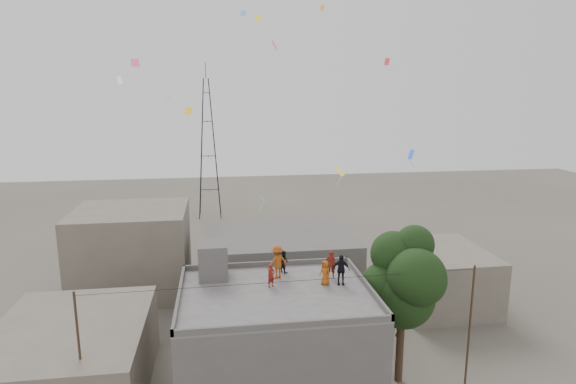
% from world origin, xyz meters
% --- Properties ---
extents(main_building, '(10.00, 8.00, 6.10)m').
position_xyz_m(main_building, '(0.00, 0.00, 3.05)').
color(main_building, '#53504D').
rests_on(main_building, ground).
extents(parapet, '(10.00, 8.00, 0.30)m').
position_xyz_m(parapet, '(0.00, 0.00, 6.25)').
color(parapet, '#53504D').
rests_on(parapet, main_building).
extents(stair_head_box, '(1.60, 1.80, 2.00)m').
position_xyz_m(stair_head_box, '(-3.20, 2.60, 7.10)').
color(stair_head_box, '#53504D').
rests_on(stair_head_box, main_building).
extents(neighbor_west, '(8.00, 10.00, 4.00)m').
position_xyz_m(neighbor_west, '(-11.00, 2.00, 2.00)').
color(neighbor_west, '#655C4F').
rests_on(neighbor_west, ground).
extents(neighbor_north, '(12.00, 9.00, 5.00)m').
position_xyz_m(neighbor_north, '(2.00, 14.00, 2.50)').
color(neighbor_north, '#53504D').
rests_on(neighbor_north, ground).
extents(neighbor_northwest, '(9.00, 8.00, 7.00)m').
position_xyz_m(neighbor_northwest, '(-10.00, 16.00, 3.50)').
color(neighbor_northwest, '#655C4F').
rests_on(neighbor_northwest, ground).
extents(neighbor_east, '(7.00, 8.00, 4.40)m').
position_xyz_m(neighbor_east, '(14.00, 10.00, 2.20)').
color(neighbor_east, '#655C4F').
rests_on(neighbor_east, ground).
extents(tree, '(4.90, 4.60, 9.10)m').
position_xyz_m(tree, '(7.37, 0.60, 6.10)').
color(tree, black).
rests_on(tree, ground).
extents(utility_line, '(20.12, 0.62, 7.40)m').
position_xyz_m(utility_line, '(0.50, -1.25, 3.83)').
color(utility_line, black).
rests_on(utility_line, ground).
extents(transmission_tower, '(2.97, 2.97, 20.01)m').
position_xyz_m(transmission_tower, '(-4.00, 40.00, 9.07)').
color(transmission_tower, black).
rests_on(transmission_tower, ground).
extents(person_red_adult, '(0.63, 0.48, 1.56)m').
position_xyz_m(person_red_adult, '(3.35, 1.68, 6.88)').
color(person_red_adult, maroon).
rests_on(person_red_adult, main_building).
extents(person_orange_child, '(0.75, 0.79, 1.36)m').
position_xyz_m(person_orange_child, '(2.80, 0.67, 6.78)').
color(person_orange_child, '#B05114').
rests_on(person_orange_child, main_building).
extents(person_dark_child, '(0.76, 0.80, 1.29)m').
position_xyz_m(person_dark_child, '(0.82, 2.82, 6.75)').
color(person_dark_child, black).
rests_on(person_dark_child, main_building).
extents(person_dark_adult, '(1.03, 0.55, 1.67)m').
position_xyz_m(person_dark_adult, '(3.64, 0.59, 6.93)').
color(person_dark_adult, black).
rests_on(person_dark_adult, main_building).
extents(person_orange_adult, '(1.39, 1.09, 1.89)m').
position_xyz_m(person_orange_adult, '(0.35, 1.97, 7.04)').
color(person_orange_adult, '#9A4511').
rests_on(person_orange_adult, main_building).
extents(person_red_child, '(0.56, 0.51, 1.27)m').
position_xyz_m(person_red_child, '(-0.14, 0.76, 6.74)').
color(person_red_child, maroon).
rests_on(person_red_child, main_building).
extents(kites, '(18.07, 16.10, 12.37)m').
position_xyz_m(kites, '(0.79, 7.12, 16.51)').
color(kites, '#E14C17').
rests_on(kites, ground).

